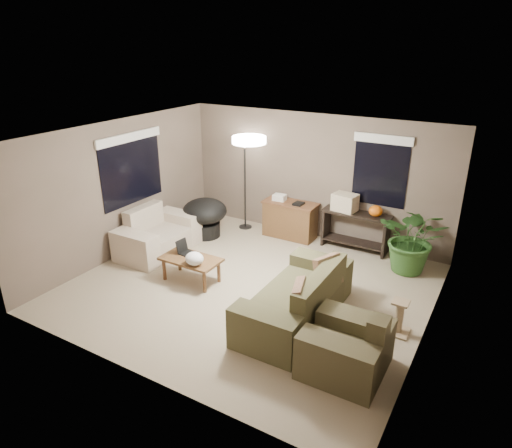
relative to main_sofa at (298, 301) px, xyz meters
The scene contains 20 objects.
room_shell 1.51m from the main_sofa, 157.77° to the left, with size 5.50×5.50×5.50m.
main_sofa is the anchor object (origin of this frame).
throw_pillows 0.44m from the main_sofa, ahead, with size 0.39×1.40×0.47m.
loveseat 3.41m from the main_sofa, 167.52° to the left, with size 0.90×1.60×0.85m.
armchair 1.20m from the main_sofa, 35.28° to the right, with size 0.95×1.00×0.85m.
coffee_table 2.05m from the main_sofa, behind, with size 1.00×0.55×0.42m.
laptop 2.23m from the main_sofa, behind, with size 0.38×0.27×0.24m.
plastic_bag 1.85m from the main_sofa, behind, with size 0.31×0.28×0.21m, color white.
desk 2.99m from the main_sofa, 118.67° to the left, with size 1.10×0.50×0.75m.
desk_papers 3.10m from the main_sofa, 121.33° to the left, with size 0.68×0.27×0.12m.
console_table 2.73m from the main_sofa, 91.80° to the left, with size 1.30×0.40×0.75m.
pumpkin 2.79m from the main_sofa, 84.45° to the left, with size 0.25×0.25×0.21m, color orange.
cardboard_box 2.81m from the main_sofa, 97.03° to the left, with size 0.44×0.33×0.33m, color beige.
papasan_chair 3.45m from the main_sofa, 148.95° to the left, with size 0.99×0.99×0.80m.
floor_lamp 3.82m from the main_sofa, 133.84° to the left, with size 0.32×0.32×1.91m.
ceiling_fixture 2.44m from the main_sofa, 157.77° to the left, with size 0.50×0.50×0.10m, color white.
houseplant 2.57m from the main_sofa, 65.35° to the left, with size 1.12×1.24×0.97m, color #2D5923.
cat_scratching_post 1.40m from the main_sofa, 16.60° to the left, with size 0.32×0.32×0.50m.
window_left 4.16m from the main_sofa, 168.97° to the left, with size 0.05×1.56×1.33m.
window_back 3.29m from the main_sofa, 85.73° to the left, with size 1.06×0.05×1.33m.
Camera 1 is at (3.40, -5.64, 3.81)m, focal length 32.00 mm.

